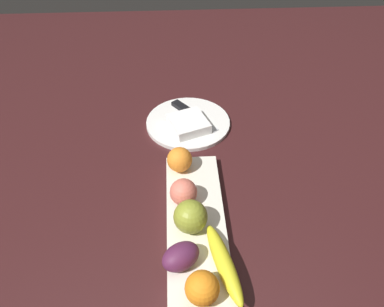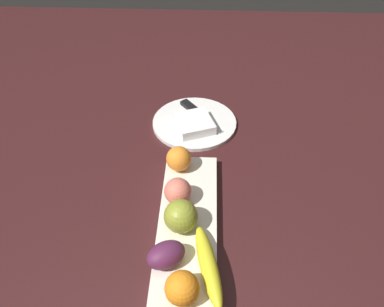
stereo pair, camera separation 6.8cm
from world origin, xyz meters
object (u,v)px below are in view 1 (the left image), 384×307
object	(u,v)px
orange_near_banana	(180,160)
banana	(224,263)
folded_napkin	(189,124)
knife	(188,111)
peach	(183,192)
fruit_tray	(197,225)
orange_near_apple	(201,288)
dinner_plate	(189,123)
apple	(191,217)
grape_bunch	(181,256)

from	to	relation	value
orange_near_banana	banana	bearing A→B (deg)	15.29
folded_napkin	knife	size ratio (longest dim) A/B	0.65
peach	folded_napkin	bearing A→B (deg)	174.75
banana	folded_napkin	bearing A→B (deg)	-7.77
fruit_tray	orange_near_apple	bearing A→B (deg)	-1.34
orange_near_banana	dinner_plate	xyz separation A→B (m)	(-0.20, 0.03, -0.05)
apple	peach	bearing A→B (deg)	-170.77
orange_near_apple	knife	bearing A→B (deg)	179.69
orange_near_banana	folded_napkin	bearing A→B (deg)	169.92
apple	peach	world-z (taller)	apple
fruit_tray	orange_near_apple	distance (m)	0.17
dinner_plate	folded_napkin	distance (m)	0.04
peach	grape_bunch	world-z (taller)	peach
peach	grape_bunch	xyz separation A→B (m)	(0.16, -0.01, -0.01)
fruit_tray	orange_near_banana	bearing A→B (deg)	-169.25
grape_bunch	folded_napkin	distance (m)	0.44
apple	folded_napkin	distance (m)	0.35
peach	grape_bunch	bearing A→B (deg)	-4.06
fruit_tray	banana	bearing A→B (deg)	21.55
orange_near_apple	peach	xyz separation A→B (m)	(-0.23, -0.02, -0.00)
apple	dinner_plate	bearing A→B (deg)	177.91
folded_napkin	dinner_plate	bearing A→B (deg)	180.00
fruit_tray	dinner_plate	distance (m)	0.37
fruit_tray	grape_bunch	world-z (taller)	grape_bunch
apple	orange_near_apple	size ratio (longest dim) A/B	1.13
peach	apple	bearing A→B (deg)	9.23
orange_near_apple	orange_near_banana	world-z (taller)	orange_near_apple
banana	dinner_plate	bearing A→B (deg)	-8.12
orange_near_apple	grape_bunch	distance (m)	0.08
knife	orange_near_banana	bearing A→B (deg)	-46.13
orange_near_banana	folded_napkin	distance (m)	0.18
orange_near_banana	grape_bunch	world-z (taller)	orange_near_banana
grape_bunch	orange_near_banana	bearing A→B (deg)	178.73
peach	orange_near_banana	bearing A→B (deg)	-177.06
apple	banana	size ratio (longest dim) A/B	0.39
apple	grape_bunch	size ratio (longest dim) A/B	0.92
grape_bunch	dinner_plate	xyz separation A→B (m)	(-0.46, 0.04, -0.04)
apple	peach	xyz separation A→B (m)	(-0.07, -0.01, -0.01)
orange_near_apple	peach	world-z (taller)	orange_near_apple
apple	grape_bunch	xyz separation A→B (m)	(0.08, -0.02, -0.01)
orange_near_banana	dinner_plate	size ratio (longest dim) A/B	0.25
dinner_plate	folded_napkin	xyz separation A→B (m)	(0.03, -0.00, 0.02)
peach	dinner_plate	distance (m)	0.31
fruit_tray	grape_bunch	distance (m)	0.11
fruit_tray	folded_napkin	bearing A→B (deg)	180.00
orange_near_apple	dinner_plate	distance (m)	0.54
orange_near_banana	knife	bearing A→B (deg)	172.99
orange_near_banana	grape_bunch	distance (m)	0.26
apple	banana	distance (m)	0.12
fruit_tray	folded_napkin	distance (m)	0.34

